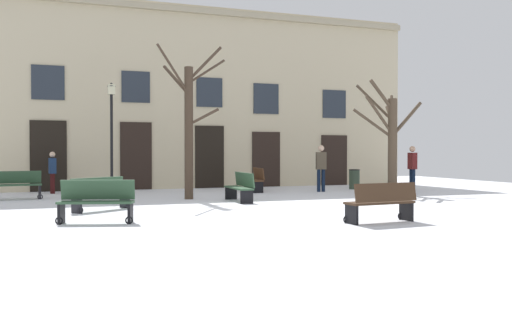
{
  "coord_description": "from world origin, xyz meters",
  "views": [
    {
      "loc": [
        -5.14,
        -13.32,
        1.55
      ],
      "look_at": [
        0.0,
        1.73,
        1.3
      ],
      "focal_mm": 36.96,
      "sensor_mm": 36.0,
      "label": 1
    }
  ],
  "objects_px": {
    "bench_far_corner": "(255,179)",
    "bench_back_to_back_right": "(381,202)",
    "tree_near_facade": "(189,124)",
    "streetlamp": "(112,126)",
    "person_by_shop_door": "(321,166)",
    "tree_right_of_center": "(391,137)",
    "bench_back_to_back_left": "(16,185)",
    "bench_near_lamp": "(240,187)",
    "person_near_bench": "(412,166)",
    "bench_by_litter_bin": "(97,201)",
    "bench_near_center_tree": "(100,193)",
    "litter_bin": "(354,179)",
    "person_crossing_plaza": "(52,171)"
  },
  "relations": [
    {
      "from": "person_crossing_plaza",
      "to": "bench_near_center_tree",
      "type": "bearing_deg",
      "value": -178.64
    },
    {
      "from": "bench_back_to_back_left",
      "to": "person_crossing_plaza",
      "type": "bearing_deg",
      "value": 58.79
    },
    {
      "from": "streetlamp",
      "to": "person_by_shop_door",
      "type": "xyz_separation_m",
      "value": [
        7.78,
        -1.11,
        -1.45
      ]
    },
    {
      "from": "bench_back_to_back_left",
      "to": "bench_by_litter_bin",
      "type": "distance_m",
      "value": 7.09
    },
    {
      "from": "tree_right_of_center",
      "to": "bench_far_corner",
      "type": "relative_size",
      "value": 2.31
    },
    {
      "from": "streetlamp",
      "to": "bench_back_to_back_right",
      "type": "height_order",
      "value": "streetlamp"
    },
    {
      "from": "bench_far_corner",
      "to": "streetlamp",
      "type": "bearing_deg",
      "value": -84.87
    },
    {
      "from": "bench_near_lamp",
      "to": "bench_back_to_back_right",
      "type": "bearing_deg",
      "value": 13.67
    },
    {
      "from": "bench_near_center_tree",
      "to": "person_near_bench",
      "type": "bearing_deg",
      "value": -20.89
    },
    {
      "from": "streetlamp",
      "to": "person_crossing_plaza",
      "type": "xyz_separation_m",
      "value": [
        -2.05,
        1.27,
        -1.61
      ]
    },
    {
      "from": "bench_by_litter_bin",
      "to": "person_near_bench",
      "type": "bearing_deg",
      "value": 41.84
    },
    {
      "from": "bench_by_litter_bin",
      "to": "bench_near_lamp",
      "type": "distance_m",
      "value": 5.79
    },
    {
      "from": "bench_near_center_tree",
      "to": "person_by_shop_door",
      "type": "height_order",
      "value": "person_by_shop_door"
    },
    {
      "from": "tree_right_of_center",
      "to": "bench_by_litter_bin",
      "type": "relative_size",
      "value": 2.51
    },
    {
      "from": "tree_near_facade",
      "to": "bench_near_center_tree",
      "type": "distance_m",
      "value": 4.33
    },
    {
      "from": "bench_near_lamp",
      "to": "tree_near_facade",
      "type": "bearing_deg",
      "value": -136.03
    },
    {
      "from": "streetlamp",
      "to": "person_near_bench",
      "type": "height_order",
      "value": "streetlamp"
    },
    {
      "from": "person_crossing_plaza",
      "to": "person_near_bench",
      "type": "height_order",
      "value": "person_near_bench"
    },
    {
      "from": "bench_back_to_back_left",
      "to": "bench_near_lamp",
      "type": "distance_m",
      "value": 7.33
    },
    {
      "from": "tree_right_of_center",
      "to": "streetlamp",
      "type": "distance_m",
      "value": 10.19
    },
    {
      "from": "tree_near_facade",
      "to": "bench_back_to_back_left",
      "type": "height_order",
      "value": "tree_near_facade"
    },
    {
      "from": "litter_bin",
      "to": "person_near_bench",
      "type": "distance_m",
      "value": 2.38
    },
    {
      "from": "tree_right_of_center",
      "to": "bench_back_to_back_right",
      "type": "height_order",
      "value": "tree_right_of_center"
    },
    {
      "from": "streetlamp",
      "to": "tree_right_of_center",
      "type": "bearing_deg",
      "value": -16.27
    },
    {
      "from": "bench_by_litter_bin",
      "to": "person_crossing_plaza",
      "type": "relative_size",
      "value": 1.07
    },
    {
      "from": "tree_near_facade",
      "to": "tree_right_of_center",
      "type": "height_order",
      "value": "tree_near_facade"
    },
    {
      "from": "bench_near_center_tree",
      "to": "bench_by_litter_bin",
      "type": "height_order",
      "value": "bench_by_litter_bin"
    },
    {
      "from": "streetlamp",
      "to": "person_by_shop_door",
      "type": "distance_m",
      "value": 7.99
    },
    {
      "from": "streetlamp",
      "to": "tree_near_facade",
      "type": "bearing_deg",
      "value": -48.47
    },
    {
      "from": "tree_near_facade",
      "to": "bench_back_to_back_right",
      "type": "height_order",
      "value": "tree_near_facade"
    },
    {
      "from": "litter_bin",
      "to": "bench_near_lamp",
      "type": "bearing_deg",
      "value": -148.98
    },
    {
      "from": "bench_back_to_back_right",
      "to": "person_near_bench",
      "type": "xyz_separation_m",
      "value": [
        6.4,
        7.89,
        0.55
      ]
    },
    {
      "from": "tree_right_of_center",
      "to": "person_crossing_plaza",
      "type": "bearing_deg",
      "value": 160.77
    },
    {
      "from": "bench_back_to_back_left",
      "to": "person_crossing_plaza",
      "type": "relative_size",
      "value": 1.03
    },
    {
      "from": "bench_back_to_back_right",
      "to": "bench_back_to_back_left",
      "type": "height_order",
      "value": "bench_back_to_back_left"
    },
    {
      "from": "bench_far_corner",
      "to": "bench_near_lamp",
      "type": "distance_m",
      "value": 4.18
    },
    {
      "from": "streetlamp",
      "to": "person_crossing_plaza",
      "type": "relative_size",
      "value": 2.6
    },
    {
      "from": "person_by_shop_door",
      "to": "bench_far_corner",
      "type": "bearing_deg",
      "value": -10.44
    },
    {
      "from": "tree_near_facade",
      "to": "streetlamp",
      "type": "height_order",
      "value": "tree_near_facade"
    },
    {
      "from": "bench_near_center_tree",
      "to": "bench_back_to_back_right",
      "type": "height_order",
      "value": "bench_back_to_back_right"
    },
    {
      "from": "bench_near_lamp",
      "to": "person_near_bench",
      "type": "bearing_deg",
      "value": 104.79
    },
    {
      "from": "tree_near_facade",
      "to": "person_crossing_plaza",
      "type": "xyz_separation_m",
      "value": [
        -4.34,
        3.86,
        -1.6
      ]
    },
    {
      "from": "person_by_shop_door",
      "to": "bench_back_to_back_right",
      "type": "bearing_deg",
      "value": 84.07
    },
    {
      "from": "tree_right_of_center",
      "to": "bench_back_to_back_left",
      "type": "relative_size",
      "value": 2.63
    },
    {
      "from": "bench_far_corner",
      "to": "bench_back_to_back_right",
      "type": "bearing_deg",
      "value": 5.01
    },
    {
      "from": "tree_near_facade",
      "to": "person_near_bench",
      "type": "distance_m",
      "value": 9.38
    },
    {
      "from": "streetlamp",
      "to": "bench_far_corner",
      "type": "distance_m",
      "value": 5.75
    },
    {
      "from": "bench_by_litter_bin",
      "to": "person_by_shop_door",
      "type": "xyz_separation_m",
      "value": [
        8.57,
        6.55,
        0.53
      ]
    },
    {
      "from": "bench_back_to_back_right",
      "to": "bench_by_litter_bin",
      "type": "bearing_deg",
      "value": -23.65
    },
    {
      "from": "litter_bin",
      "to": "bench_far_corner",
      "type": "xyz_separation_m",
      "value": [
        -4.31,
        0.14,
        0.06
      ]
    }
  ]
}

